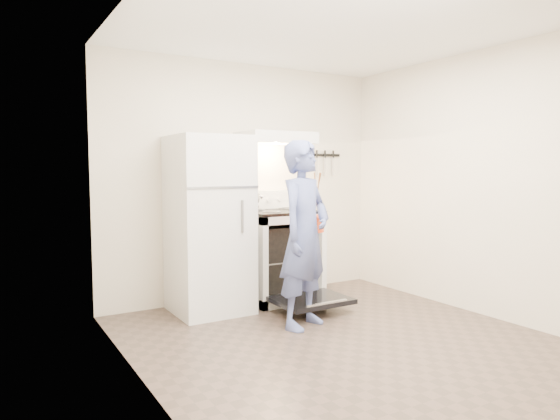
# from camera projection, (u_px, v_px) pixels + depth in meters

# --- Properties ---
(floor) EXTENTS (3.60, 3.60, 0.00)m
(floor) POSITION_uv_depth(u_px,v_px,m) (350.00, 344.00, 3.94)
(floor) COLOR #4B3B32
(floor) RESTS_ON ground
(back_wall) EXTENTS (3.20, 0.02, 2.50)m
(back_wall) POSITION_uv_depth(u_px,v_px,m) (246.00, 182.00, 5.38)
(back_wall) COLOR beige
(back_wall) RESTS_ON ground
(refrigerator) EXTENTS (0.70, 0.70, 1.70)m
(refrigerator) POSITION_uv_depth(u_px,v_px,m) (209.00, 225.00, 4.81)
(refrigerator) COLOR silver
(refrigerator) RESTS_ON floor
(stove_body) EXTENTS (0.76, 0.65, 0.92)m
(stove_body) POSITION_uv_depth(u_px,v_px,m) (280.00, 257.00, 5.28)
(stove_body) COLOR silver
(stove_body) RESTS_ON floor
(cooktop) EXTENTS (0.76, 0.65, 0.03)m
(cooktop) POSITION_uv_depth(u_px,v_px,m) (280.00, 212.00, 5.24)
(cooktop) COLOR black
(cooktop) RESTS_ON stove_body
(backsplash) EXTENTS (0.76, 0.07, 0.20)m
(backsplash) POSITION_uv_depth(u_px,v_px,m) (266.00, 200.00, 5.48)
(backsplash) COLOR silver
(backsplash) RESTS_ON cooktop
(oven_door) EXTENTS (0.70, 0.54, 0.04)m
(oven_door) POSITION_uv_depth(u_px,v_px,m) (311.00, 300.00, 4.80)
(oven_door) COLOR black
(oven_door) RESTS_ON floor
(oven_rack) EXTENTS (0.60, 0.52, 0.01)m
(oven_rack) POSITION_uv_depth(u_px,v_px,m) (280.00, 258.00, 5.28)
(oven_rack) COLOR slate
(oven_rack) RESTS_ON stove_body
(range_hood) EXTENTS (0.76, 0.50, 0.12)m
(range_hood) POSITION_uv_depth(u_px,v_px,m) (276.00, 138.00, 5.24)
(range_hood) COLOR silver
(range_hood) RESTS_ON back_wall
(knife_strip) EXTENTS (0.40, 0.02, 0.03)m
(knife_strip) POSITION_uv_depth(u_px,v_px,m) (326.00, 155.00, 5.88)
(knife_strip) COLOR black
(knife_strip) RESTS_ON back_wall
(pizza_stone) EXTENTS (0.31, 0.31, 0.02)m
(pizza_stone) POSITION_uv_depth(u_px,v_px,m) (289.00, 257.00, 5.26)
(pizza_stone) COLOR #7F6144
(pizza_stone) RESTS_ON oven_rack
(tea_kettle) EXTENTS (0.25, 0.20, 0.30)m
(tea_kettle) POSITION_uv_depth(u_px,v_px,m) (250.00, 197.00, 5.15)
(tea_kettle) COLOR #BCBCC1
(tea_kettle) RESTS_ON cooktop
(utensil_jar) EXTENTS (0.11, 0.11, 0.13)m
(utensil_jar) POSITION_uv_depth(u_px,v_px,m) (317.00, 202.00, 5.20)
(utensil_jar) COLOR silver
(utensil_jar) RESTS_ON cooktop
(person) EXTENTS (0.70, 0.60, 1.63)m
(person) POSITION_uv_depth(u_px,v_px,m) (305.00, 234.00, 4.34)
(person) COLOR #3D4A7E
(person) RESTS_ON floor
(dutch_oven) EXTENTS (0.35, 0.28, 0.23)m
(dutch_oven) POSITION_uv_depth(u_px,v_px,m) (310.00, 225.00, 4.67)
(dutch_oven) COLOR red
(dutch_oven) RESTS_ON person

